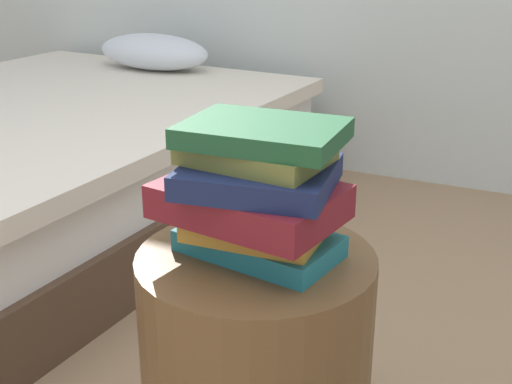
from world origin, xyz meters
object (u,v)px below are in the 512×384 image
at_px(book_olive, 258,152).
at_px(book_forest, 263,133).
at_px(book_maroon, 249,201).
at_px(book_navy, 258,176).
at_px(book_ochre, 253,226).
at_px(side_table, 256,380).
at_px(bed, 32,164).
at_px(book_teal, 258,243).

bearing_deg(book_olive, book_forest, 39.08).
distance_m(book_maroon, book_navy, 0.05).
xyz_separation_m(book_olive, book_forest, (0.01, 0.00, 0.03)).
height_order(book_ochre, book_forest, book_forest).
bearing_deg(side_table, book_olive, 32.03).
relative_size(book_ochre, book_forest, 0.88).
height_order(side_table, book_navy, book_navy).
relative_size(book_olive, book_forest, 0.88).
xyz_separation_m(book_ochre, book_forest, (0.01, 0.01, 0.17)).
xyz_separation_m(book_ochre, book_navy, (0.01, -0.01, 0.10)).
bearing_deg(book_forest, book_navy, -92.83).
xyz_separation_m(bed, side_table, (1.35, -0.88, 0.03)).
height_order(book_teal, book_maroon, book_maroon).
distance_m(side_table, book_navy, 0.42).
xyz_separation_m(bed, book_navy, (1.36, -0.89, 0.44)).
bearing_deg(book_ochre, book_navy, -36.58).
height_order(book_teal, book_navy, book_navy).
xyz_separation_m(book_teal, book_ochre, (-0.00, -0.01, 0.04)).
bearing_deg(book_maroon, book_teal, 75.92).
bearing_deg(side_table, book_forest, 33.40).
bearing_deg(book_olive, book_ochre, -145.13).
relative_size(side_table, book_navy, 2.14).
bearing_deg(book_ochre, book_olive, 27.09).
xyz_separation_m(book_ochre, book_olive, (0.01, 0.00, 0.13)).
xyz_separation_m(book_maroon, book_forest, (0.02, 0.01, 0.12)).
xyz_separation_m(book_teal, book_navy, (0.01, -0.02, 0.13)).
bearing_deg(book_forest, book_ochre, -150.74).
height_order(book_teal, book_forest, book_forest).
bearing_deg(side_table, book_teal, 98.58).
bearing_deg(book_navy, book_maroon, 157.81).
relative_size(book_maroon, book_forest, 1.16).
distance_m(bed, book_teal, 1.63).
relative_size(book_teal, book_maroon, 0.91).
xyz_separation_m(bed, book_olive, (1.35, -0.88, 0.48)).
relative_size(side_table, book_maroon, 1.75).
bearing_deg(bed, book_navy, -29.69).
distance_m(book_ochre, book_maroon, 0.05).
height_order(bed, book_teal, bed).
height_order(book_maroon, book_forest, book_forest).
xyz_separation_m(side_table, book_navy, (0.01, -0.01, 0.41)).
xyz_separation_m(bed, book_teal, (1.35, -0.87, 0.31)).
bearing_deg(book_navy, book_teal, 108.35).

